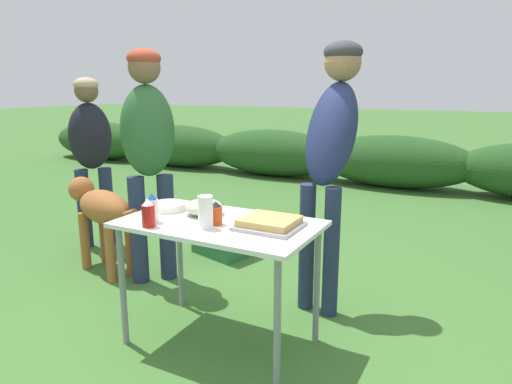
% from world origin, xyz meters
% --- Properties ---
extents(ground_plane, '(60.00, 60.00, 0.00)m').
position_xyz_m(ground_plane, '(0.00, 0.00, 0.00)').
color(ground_plane, '#3D6B2D').
extents(shrub_hedge, '(14.40, 0.90, 0.78)m').
position_xyz_m(shrub_hedge, '(0.00, 4.88, 0.39)').
color(shrub_hedge, '#234C1E').
rests_on(shrub_hedge, ground).
extents(folding_table, '(1.10, 0.64, 0.74)m').
position_xyz_m(folding_table, '(0.00, 0.00, 0.66)').
color(folding_table, white).
rests_on(folding_table, ground).
extents(food_tray, '(0.32, 0.30, 0.06)m').
position_xyz_m(food_tray, '(0.30, 0.03, 0.77)').
color(food_tray, '#9E9EA3').
rests_on(food_tray, folding_table).
extents(plate_stack, '(0.22, 0.22, 0.04)m').
position_xyz_m(plate_stack, '(-0.41, 0.07, 0.76)').
color(plate_stack, white).
rests_on(plate_stack, folding_table).
extents(mixing_bowl, '(0.22, 0.22, 0.09)m').
position_xyz_m(mixing_bowl, '(-0.16, 0.08, 0.79)').
color(mixing_bowl, '#ADBC99').
rests_on(mixing_bowl, folding_table).
extents(paper_cup_stack, '(0.08, 0.08, 0.18)m').
position_xyz_m(paper_cup_stack, '(0.00, -0.13, 0.83)').
color(paper_cup_stack, white).
rests_on(paper_cup_stack, folding_table).
extents(ketchup_bottle, '(0.07, 0.07, 0.15)m').
position_xyz_m(ketchup_bottle, '(-0.28, -0.25, 0.81)').
color(ketchup_bottle, red).
rests_on(ketchup_bottle, folding_table).
extents(mayo_bottle, '(0.07, 0.07, 0.17)m').
position_xyz_m(mayo_bottle, '(-0.32, -0.17, 0.82)').
color(mayo_bottle, silver).
rests_on(mayo_bottle, folding_table).
extents(hot_sauce_bottle, '(0.07, 0.07, 0.13)m').
position_xyz_m(hot_sauce_bottle, '(0.01, -0.05, 0.80)').
color(hot_sauce_bottle, '#CC4214').
rests_on(hot_sauce_bottle, folding_table).
extents(standing_person_in_dark_puffer, '(0.38, 0.51, 1.76)m').
position_xyz_m(standing_person_in_dark_puffer, '(0.38, 0.77, 1.15)').
color(standing_person_in_dark_puffer, '#232D4C').
rests_on(standing_person_in_dark_puffer, ground).
extents(standing_person_in_navy_coat, '(0.45, 0.46, 1.56)m').
position_xyz_m(standing_person_in_navy_coat, '(-1.94, 0.90, 0.95)').
color(standing_person_in_navy_coat, '#232D4C').
rests_on(standing_person_in_navy_coat, ground).
extents(standing_person_in_red_jacket, '(0.47, 0.48, 1.74)m').
position_xyz_m(standing_person_in_red_jacket, '(-0.94, 0.53, 1.08)').
color(standing_person_in_red_jacket, '#232D4C').
rests_on(standing_person_in_red_jacket, ground).
extents(dog, '(0.95, 0.42, 0.74)m').
position_xyz_m(dog, '(-1.43, 0.49, 0.51)').
color(dog, '#9E5B2D').
rests_on(dog, ground).
extents(cooler_box, '(0.55, 0.44, 0.34)m').
position_xyz_m(cooler_box, '(-0.77, 1.25, 0.17)').
color(cooler_box, '#286B3D').
rests_on(cooler_box, ground).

